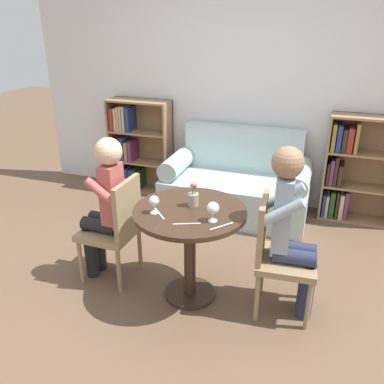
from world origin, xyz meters
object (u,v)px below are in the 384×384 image
(wine_glass_right, at_px, (213,208))
(flower_vase, at_px, (193,196))
(bookshelf_left, at_px, (135,148))
(person_left, at_px, (105,205))
(chair_left, at_px, (116,226))
(couch, at_px, (236,186))
(chair_right, at_px, (277,252))
(wine_glass_left, at_px, (154,201))
(bookshelf_right, at_px, (352,170))
(person_right, at_px, (292,228))

(wine_glass_right, height_order, flower_vase, flower_vase)
(bookshelf_left, relative_size, person_left, 0.93)
(chair_left, bearing_deg, bookshelf_left, -156.48)
(couch, distance_m, chair_right, 1.65)
(chair_left, height_order, flower_vase, flower_vase)
(couch, height_order, wine_glass_left, couch)
(chair_left, bearing_deg, wine_glass_right, 82.01)
(chair_right, relative_size, wine_glass_right, 6.37)
(chair_left, distance_m, chair_right, 1.29)
(couch, height_order, bookshelf_right, bookshelf_right)
(person_left, distance_m, flower_vase, 0.75)
(person_right, xyz_separation_m, flower_vase, (-0.73, -0.00, 0.14))
(person_right, relative_size, wine_glass_right, 9.09)
(bookshelf_left, distance_m, wine_glass_left, 2.29)
(couch, bearing_deg, chair_left, -112.69)
(person_left, distance_m, wine_glass_right, 0.97)
(bookshelf_right, distance_m, wine_glass_right, 2.20)
(couch, xyz_separation_m, flower_vase, (-0.00, -1.50, 0.53))
(person_right, xyz_separation_m, wine_glass_left, (-0.95, -0.20, 0.15))
(bookshelf_left, bearing_deg, chair_left, -68.20)
(bookshelf_right, distance_m, person_left, 2.63)
(person_left, xyz_separation_m, wine_glass_right, (0.94, -0.15, 0.19))
(person_right, distance_m, flower_vase, 0.74)
(flower_vase, bearing_deg, bookshelf_right, 56.28)
(person_right, bearing_deg, bookshelf_right, -18.45)
(bookshelf_right, bearing_deg, wine_glass_right, -116.44)
(bookshelf_right, relative_size, chair_right, 1.26)
(bookshelf_left, relative_size, person_right, 0.89)
(chair_left, distance_m, flower_vase, 0.73)
(couch, distance_m, person_left, 1.74)
(bookshelf_right, bearing_deg, couch, -167.23)
(bookshelf_right, height_order, person_left, person_left)
(flower_vase, bearing_deg, bookshelf_left, 127.69)
(bookshelf_left, xyz_separation_m, person_left, (0.63, -1.80, 0.13))
(person_right, bearing_deg, chair_right, 92.95)
(bookshelf_left, height_order, person_right, person_right)
(flower_vase, bearing_deg, chair_left, -176.48)
(couch, bearing_deg, wine_glass_left, -97.48)
(bookshelf_left, height_order, flower_vase, bookshelf_left)
(chair_left, relative_size, wine_glass_right, 6.37)
(chair_right, relative_size, wine_glass_left, 6.86)
(chair_left, distance_m, person_left, 0.19)
(bookshelf_right, xyz_separation_m, flower_vase, (-1.18, -1.77, 0.29))
(couch, relative_size, wine_glass_right, 11.03)
(chair_left, relative_size, flower_vase, 4.60)
(couch, relative_size, wine_glass_left, 11.87)
(person_right, height_order, wine_glass_left, person_right)
(flower_vase, bearing_deg, person_left, -177.25)
(chair_left, relative_size, chair_right, 1.00)
(bookshelf_left, bearing_deg, wine_glass_left, -59.84)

